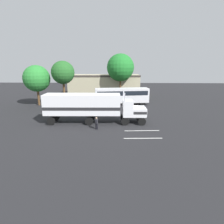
# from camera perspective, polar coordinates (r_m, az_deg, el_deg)

# --- Properties ---
(ground_plane) EXTENTS (120.00, 120.00, 0.00)m
(ground_plane) POSITION_cam_1_polar(r_m,az_deg,el_deg) (26.60, 5.37, -3.19)
(ground_plane) COLOR #232326
(lane_stripe_near) EXTENTS (4.40, 0.46, 0.01)m
(lane_stripe_near) POSITION_cam_1_polar(r_m,az_deg,el_deg) (23.44, 9.36, -5.78)
(lane_stripe_near) COLOR silver
(lane_stripe_near) RESTS_ON ground_plane
(lane_stripe_mid) EXTENTS (4.40, 0.38, 0.01)m
(lane_stripe_mid) POSITION_cam_1_polar(r_m,az_deg,el_deg) (21.13, 9.68, -8.10)
(lane_stripe_mid) COLOR silver
(lane_stripe_mid) RESTS_ON ground_plane
(semi_truck) EXTENTS (14.23, 3.26, 4.50)m
(semi_truck) POSITION_cam_1_polar(r_m,az_deg,el_deg) (25.76, -6.75, 2.00)
(semi_truck) COLOR white
(semi_truck) RESTS_ON ground_plane
(person_bystander) EXTENTS (0.34, 0.45, 1.63)m
(person_bystander) POSITION_cam_1_polar(r_m,az_deg,el_deg) (23.41, -4.88, -3.36)
(person_bystander) COLOR black
(person_bystander) RESTS_ON ground_plane
(parked_bus) EXTENTS (11.26, 4.19, 3.40)m
(parked_bus) POSITION_cam_1_polar(r_m,az_deg,el_deg) (38.00, 3.08, 5.41)
(parked_bus) COLOR silver
(parked_bus) RESTS_ON ground_plane
(parked_car) EXTENTS (4.72, 2.92, 1.57)m
(parked_car) POSITION_cam_1_polar(r_m,az_deg,el_deg) (33.16, -10.94, 1.61)
(parked_car) COLOR #234C8C
(parked_car) RESTS_ON ground_plane
(tree_left) EXTENTS (4.55, 4.55, 8.88)m
(tree_left) POSITION_cam_1_polar(r_m,az_deg,el_deg) (38.15, -15.11, 11.77)
(tree_left) COLOR brown
(tree_left) RESTS_ON ground_plane
(tree_center) EXTENTS (6.79, 6.79, 10.83)m
(tree_center) POSITION_cam_1_polar(r_m,az_deg,el_deg) (46.85, 2.66, 13.70)
(tree_center) COLOR brown
(tree_center) RESTS_ON ground_plane
(tree_right) EXTENTS (5.24, 5.24, 8.07)m
(tree_right) POSITION_cam_1_polar(r_m,az_deg,el_deg) (39.84, -22.50, 9.64)
(tree_right) COLOR brown
(tree_right) RESTS_ON ground_plane
(building_backdrop) EXTENTS (19.34, 6.58, 5.48)m
(building_backdrop) POSITION_cam_1_polar(r_m,az_deg,el_deg) (51.15, -2.45, 8.76)
(building_backdrop) COLOR #B7AD8C
(building_backdrop) RESTS_ON ground_plane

